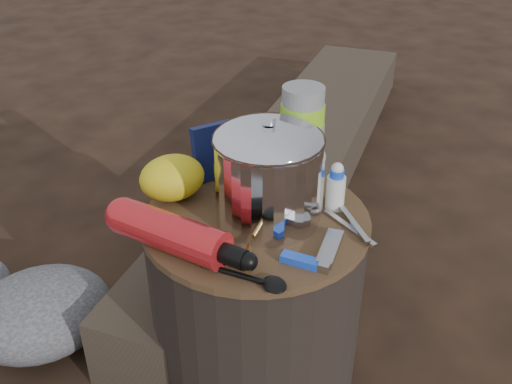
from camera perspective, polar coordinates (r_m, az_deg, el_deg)
name	(u,v)px	position (r m, az deg, el deg)	size (l,w,h in m)	color
ground	(256,363)	(1.43, 0.00, -16.66)	(60.00, 60.00, 0.00)	black
stump	(256,297)	(1.29, 0.00, -10.34)	(0.46, 0.46, 0.42)	black
log_main	(300,157)	(2.10, 4.40, 3.46)	(0.36, 2.16, 0.18)	#382E23
log_small	(278,158)	(2.17, 2.16, 3.37)	(0.25, 1.34, 0.11)	#382E23
foil_windscreen	(271,183)	(1.15, 1.49, 0.91)	(0.21, 0.21, 0.13)	silver
camping_pot	(268,172)	(1.10, 1.21, 1.95)	(0.21, 0.21, 0.21)	silver
fuel_bottle	(171,233)	(1.06, -8.46, -4.06)	(0.07, 0.30, 0.07)	red
thermos	(301,140)	(1.21, 4.53, 5.17)	(0.09, 0.09, 0.23)	#8DD722
travel_mug	(268,155)	(1.24, 1.20, 3.65)	(0.09, 0.09, 0.14)	black
stuff_sack	(172,178)	(1.21, -8.32, 1.42)	(0.14, 0.11, 0.09)	yellow
food_pouch	(214,151)	(1.28, -4.17, 4.05)	(0.10, 0.02, 0.12)	#0F184E
lighter	(300,260)	(1.03, 4.43, -6.75)	(0.02, 0.09, 0.02)	blue
multitool	(330,248)	(1.07, 7.35, -5.57)	(0.03, 0.11, 0.02)	#ADADB2
pot_grabber	(350,226)	(1.13, 9.27, -3.38)	(0.04, 0.14, 0.01)	#ADADB2
spork	(236,274)	(1.00, -1.99, -8.12)	(0.03, 0.15, 0.01)	black
squeeze_bottle	(336,188)	(1.18, 7.92, 0.36)	(0.04, 0.04, 0.09)	silver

